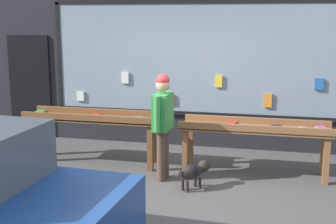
{
  "coord_description": "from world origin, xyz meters",
  "views": [
    {
      "loc": [
        1.65,
        -6.37,
        2.47
      ],
      "look_at": [
        0.0,
        0.68,
        0.99
      ],
      "focal_mm": 50.0,
      "sensor_mm": 36.0,
      "label": 1
    }
  ],
  "objects_px": {
    "display_table_left": "(93,122)",
    "small_dog": "(193,171)",
    "person_browsing": "(163,119)",
    "display_table_right": "(255,132)"
  },
  "relations": [
    {
      "from": "display_table_left",
      "to": "display_table_right",
      "type": "bearing_deg",
      "value": 0.02
    },
    {
      "from": "display_table_right",
      "to": "small_dog",
      "type": "relative_size",
      "value": 4.43
    },
    {
      "from": "display_table_left",
      "to": "small_dog",
      "type": "xyz_separation_m",
      "value": [
        1.89,
        -0.85,
        -0.45
      ]
    },
    {
      "from": "display_table_left",
      "to": "small_dog",
      "type": "distance_m",
      "value": 2.13
    },
    {
      "from": "person_browsing",
      "to": "display_table_right",
      "type": "bearing_deg",
      "value": -64.14
    },
    {
      "from": "display_table_left",
      "to": "display_table_right",
      "type": "xyz_separation_m",
      "value": [
        2.72,
        0.0,
        -0.02
      ]
    },
    {
      "from": "display_table_left",
      "to": "person_browsing",
      "type": "distance_m",
      "value": 1.49
    },
    {
      "from": "display_table_right",
      "to": "person_browsing",
      "type": "bearing_deg",
      "value": -157.6
    },
    {
      "from": "display_table_left",
      "to": "person_browsing",
      "type": "xyz_separation_m",
      "value": [
        1.36,
        -0.56,
        0.24
      ]
    },
    {
      "from": "display_table_left",
      "to": "person_browsing",
      "type": "height_order",
      "value": "person_browsing"
    }
  ]
}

